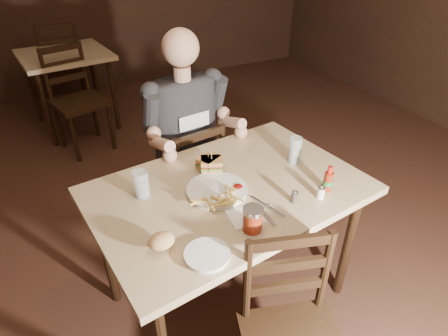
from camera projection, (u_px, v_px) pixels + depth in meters
name	position (u px, v px, depth m)	size (l,w,h in m)	color
room_shell	(219.00, 41.00, 1.57)	(7.00, 7.00, 7.00)	black
main_table	(229.00, 200.00, 1.80)	(1.35, 0.98, 0.77)	tan
bg_table	(66.00, 62.00, 3.66)	(0.89, 0.89, 0.77)	tan
chair_far	(188.00, 178.00, 2.44)	(0.39, 0.42, 0.83)	black
bg_chair_far	(63.00, 66.00, 4.17)	(0.45, 0.49, 0.97)	black
bg_chair_near	(80.00, 102.00, 3.36)	(0.43, 0.47, 0.94)	black
diner	(188.00, 113.00, 2.15)	(0.54, 0.42, 0.93)	#29282C
dinner_plate	(217.00, 191.00, 1.73)	(0.27, 0.27, 0.02)	white
sandwich_left	(212.00, 161.00, 1.84)	(0.10, 0.09, 0.09)	tan
sandwich_right	(208.00, 159.00, 1.85)	(0.10, 0.09, 0.09)	tan
fries_pile	(219.00, 200.00, 1.63)	(0.24, 0.17, 0.04)	#D9B353
ketchup_dollop	(238.00, 186.00, 1.73)	(0.05, 0.05, 0.01)	maroon
glass_left	(141.00, 184.00, 1.67)	(0.07, 0.07, 0.13)	silver
glass_right	(295.00, 150.00, 1.91)	(0.06, 0.06, 0.14)	silver
hot_sauce	(328.00, 179.00, 1.71)	(0.04, 0.04, 0.13)	maroon
salt_shaker	(321.00, 192.00, 1.68)	(0.03, 0.03, 0.06)	white
pepper_shaker	(294.00, 197.00, 1.65)	(0.03, 0.03, 0.06)	#38332D
syrup_dispenser	(253.00, 219.00, 1.49)	(0.08, 0.08, 0.11)	maroon
napkin	(246.00, 216.00, 1.59)	(0.14, 0.13, 0.00)	white
knife	(267.00, 206.00, 1.64)	(0.01, 0.20, 0.00)	silver
fork	(266.00, 214.00, 1.59)	(0.01, 0.16, 0.00)	silver
side_plate	(207.00, 255.00, 1.39)	(0.17, 0.17, 0.01)	white
bread_roll	(161.00, 241.00, 1.40)	(0.10, 0.08, 0.06)	tan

